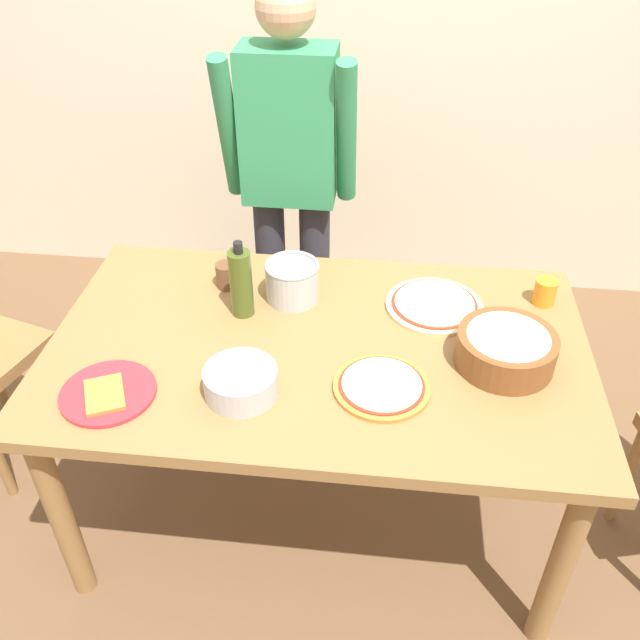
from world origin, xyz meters
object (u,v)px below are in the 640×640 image
at_px(dining_table, 318,367).
at_px(avocado, 235,257).
at_px(steel_pot, 292,281).
at_px(olive_oil_bottle, 241,283).
at_px(pizza_raw_on_board, 434,305).
at_px(mixing_bowl_steel, 241,382).
at_px(plate_with_slice, 108,393).
at_px(cup_small_brown, 227,275).
at_px(pizza_cooked_on_tray, 382,386).
at_px(popcorn_bowl, 506,347).
at_px(cup_orange, 545,292).
at_px(person_cook, 290,175).

relative_size(dining_table, avocado, 22.86).
relative_size(dining_table, steel_pot, 9.22).
bearing_deg(olive_oil_bottle, avocado, 107.20).
bearing_deg(pizza_raw_on_board, avocado, 165.71).
xyz_separation_m(mixing_bowl_steel, olive_oil_bottle, (-0.07, 0.36, 0.07)).
relative_size(plate_with_slice, cup_small_brown, 3.06).
bearing_deg(pizza_cooked_on_tray, popcorn_bowl, 23.20).
bearing_deg(pizza_raw_on_board, mixing_bowl_steel, -139.00).
distance_m(pizza_raw_on_board, popcorn_bowl, 0.32).
height_order(steel_pot, cup_orange, steel_pot).
xyz_separation_m(dining_table, pizza_cooked_on_tray, (0.19, -0.18, 0.10)).
relative_size(mixing_bowl_steel, cup_small_brown, 2.35).
height_order(olive_oil_bottle, steel_pot, olive_oil_bottle).
xyz_separation_m(pizza_raw_on_board, olive_oil_bottle, (-0.60, -0.10, 0.10)).
xyz_separation_m(person_cook, avocado, (-0.14, -0.36, -0.14)).
bearing_deg(pizza_cooked_on_tray, mixing_bowl_steel, -170.96).
relative_size(steel_pot, avocado, 2.48).
bearing_deg(avocado, olive_oil_bottle, -72.80).
xyz_separation_m(mixing_bowl_steel, cup_small_brown, (-0.15, 0.50, 0.00)).
xyz_separation_m(pizza_cooked_on_tray, olive_oil_bottle, (-0.45, 0.30, 0.10)).
bearing_deg(person_cook, cup_orange, -27.92).
distance_m(person_cook, cup_orange, 1.01).
bearing_deg(cup_orange, avocado, 173.94).
bearing_deg(pizza_cooked_on_tray, steel_pot, 127.24).
xyz_separation_m(dining_table, cup_small_brown, (-0.33, 0.27, 0.13)).
height_order(mixing_bowl_steel, avocado, mixing_bowl_steel).
distance_m(dining_table, avocado, 0.53).
relative_size(pizza_raw_on_board, pizza_cooked_on_tray, 1.15).
height_order(pizza_raw_on_board, olive_oil_bottle, olive_oil_bottle).
bearing_deg(mixing_bowl_steel, steel_pot, 81.03).
xyz_separation_m(person_cook, pizza_cooked_on_tray, (0.39, -0.93, -0.17)).
xyz_separation_m(person_cook, cup_orange, (0.88, -0.47, -0.14)).
xyz_separation_m(cup_orange, avocado, (-1.03, 0.11, -0.01)).
bearing_deg(cup_small_brown, avocado, 90.40).
bearing_deg(cup_orange, dining_table, -157.44).
bearing_deg(olive_oil_bottle, steel_pot, 34.44).
height_order(cup_orange, avocado, cup_orange).
relative_size(dining_table, cup_orange, 18.82).
distance_m(mixing_bowl_steel, steel_pot, 0.47).
xyz_separation_m(person_cook, popcorn_bowl, (0.73, -0.79, -0.12)).
bearing_deg(dining_table, olive_oil_bottle, 153.17).
bearing_deg(popcorn_bowl, dining_table, 176.93).
bearing_deg(pizza_raw_on_board, dining_table, -147.12).
bearing_deg(dining_table, cup_orange, 22.56).
distance_m(mixing_bowl_steel, cup_orange, 1.02).
distance_m(pizza_cooked_on_tray, avocado, 0.78).
bearing_deg(dining_table, person_cook, 104.23).
bearing_deg(mixing_bowl_steel, plate_with_slice, -172.16).
distance_m(olive_oil_bottle, cup_orange, 0.96).
distance_m(popcorn_bowl, olive_oil_bottle, 0.80).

